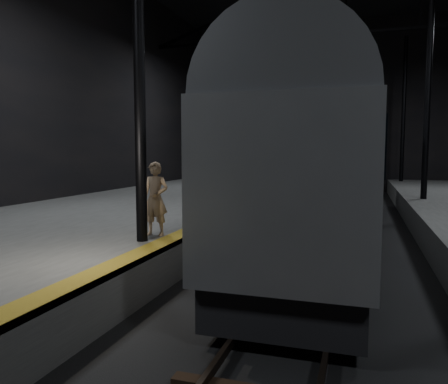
% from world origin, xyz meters
% --- Properties ---
extents(ground, '(44.00, 44.00, 0.00)m').
position_xyz_m(ground, '(0.00, 0.00, 0.00)').
color(ground, black).
rests_on(ground, ground).
extents(platform_left, '(9.00, 43.80, 1.00)m').
position_xyz_m(platform_left, '(-7.50, 0.00, 0.50)').
color(platform_left, '#4E4E4B').
rests_on(platform_left, ground).
extents(tactile_strip, '(0.50, 43.80, 0.01)m').
position_xyz_m(tactile_strip, '(-3.25, 0.00, 1.00)').
color(tactile_strip, brown).
rests_on(tactile_strip, platform_left).
extents(track, '(2.40, 43.00, 0.24)m').
position_xyz_m(track, '(0.00, 0.00, 0.07)').
color(track, '#3F3328').
rests_on(track, ground).
extents(train, '(2.94, 19.60, 5.24)m').
position_xyz_m(train, '(-0.00, 2.65, 2.92)').
color(train, '#9EA1A5').
rests_on(train, ground).
extents(woman, '(0.68, 0.45, 1.86)m').
position_xyz_m(woman, '(-3.80, -3.27, 1.93)').
color(woman, tan).
rests_on(woman, platform_left).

